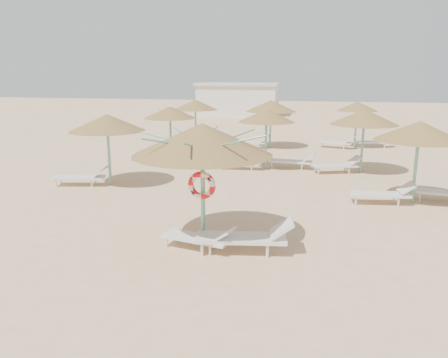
# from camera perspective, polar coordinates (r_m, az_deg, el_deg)

# --- Properties ---
(ground) EXTENTS (120.00, 120.00, 0.00)m
(ground) POSITION_cam_1_polar(r_m,az_deg,el_deg) (10.96, -1.31, -8.82)
(ground) COLOR #D9B184
(ground) RESTS_ON ground
(main_palapa) EXTENTS (3.39, 3.39, 3.04)m
(main_palapa) POSITION_cam_1_polar(r_m,az_deg,el_deg) (10.49, -2.85, 5.15)
(main_palapa) COLOR #66B195
(main_palapa) RESTS_ON ground
(lounger_main_a) EXTENTS (1.89, 0.92, 0.66)m
(lounger_main_a) POSITION_cam_1_polar(r_m,az_deg,el_deg) (10.67, -3.07, -7.65)
(lounger_main_a) COLOR silver
(lounger_main_a) RESTS_ON ground
(lounger_main_b) EXTENTS (2.39, 1.05, 0.84)m
(lounger_main_b) POSITION_cam_1_polar(r_m,az_deg,el_deg) (10.50, 3.10, -7.52)
(lounger_main_b) COLOR silver
(lounger_main_b) RESTS_ON ground
(palapa_field) EXTENTS (19.54, 14.00, 2.72)m
(palapa_field) POSITION_cam_1_polar(r_m,az_deg,el_deg) (19.76, 8.68, 8.01)
(palapa_field) COLOR #66B195
(palapa_field) RESTS_ON ground
(service_hut) EXTENTS (8.40, 4.40, 3.25)m
(service_hut) POSITION_cam_1_polar(r_m,az_deg,el_deg) (45.69, 1.88, 10.41)
(service_hut) COLOR silver
(service_hut) RESTS_ON ground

